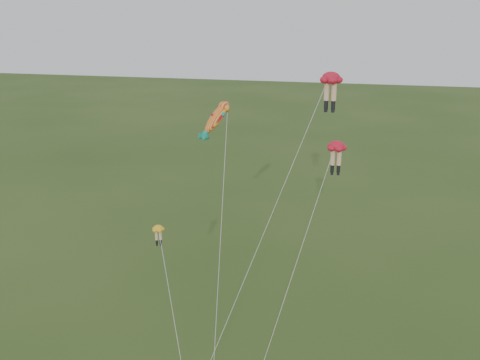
# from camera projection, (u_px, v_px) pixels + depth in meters

# --- Properties ---
(legs_kite_red_high) EXTENTS (7.72, 11.57, 19.26)m
(legs_kite_red_high) POSITION_uv_depth(u_px,v_px,m) (330.00, 83.00, 38.84)
(legs_kite_red_high) COLOR red
(legs_kite_red_high) RESTS_ON ground
(legs_kite_red_mid) EXTENTS (4.81, 9.00, 14.65)m
(legs_kite_red_mid) POSITION_uv_depth(u_px,v_px,m) (335.00, 151.00, 38.09)
(legs_kite_red_mid) COLOR red
(legs_kite_red_mid) RESTS_ON ground
(legs_kite_yellow) EXTENTS (4.31, 6.20, 8.96)m
(legs_kite_yellow) POSITION_uv_depth(u_px,v_px,m) (159.00, 237.00, 37.81)
(legs_kite_yellow) COLOR yellow
(legs_kite_yellow) RESTS_ON ground
(fish_kite) EXTENTS (3.17, 10.30, 17.60)m
(fish_kite) POSITION_uv_depth(u_px,v_px,m) (217.00, 119.00, 37.68)
(fish_kite) COLOR yellow
(fish_kite) RESTS_ON ground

